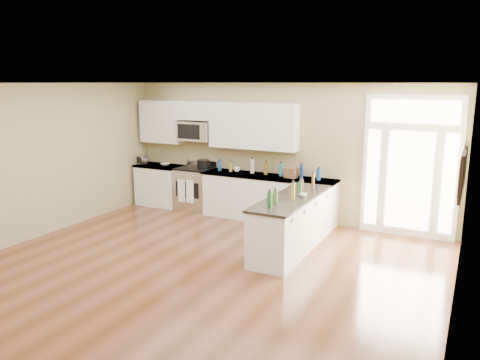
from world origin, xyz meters
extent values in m
plane|color=#562F18|center=(0.00, 0.00, 0.00)|extent=(8.00, 8.00, 0.00)
plane|color=tan|center=(0.00, 4.00, 1.40)|extent=(7.00, 0.00, 7.00)
plane|color=tan|center=(3.50, 0.00, 1.40)|extent=(0.00, 8.00, 8.00)
plane|color=white|center=(0.00, 0.00, 2.80)|extent=(8.00, 8.00, 0.00)
cube|color=white|center=(-2.87, 3.69, 0.45)|extent=(1.06, 0.62, 0.90)
cube|color=black|center=(-2.87, 3.69, 0.05)|extent=(1.02, 0.52, 0.10)
cube|color=black|center=(-2.87, 3.69, 0.92)|extent=(1.10, 0.66, 0.04)
cube|color=white|center=(-0.16, 3.69, 0.45)|extent=(2.81, 0.62, 0.90)
cube|color=black|center=(-0.16, 3.69, 0.05)|extent=(2.77, 0.52, 0.10)
cube|color=black|center=(-0.16, 3.69, 0.92)|extent=(2.85, 0.66, 0.04)
cube|color=white|center=(0.93, 2.24, 0.45)|extent=(0.65, 2.28, 0.90)
cube|color=black|center=(0.93, 2.24, 0.05)|extent=(0.61, 2.18, 0.10)
cube|color=black|center=(0.93, 2.24, 0.92)|extent=(0.69, 2.32, 0.04)
cube|color=white|center=(-2.88, 3.83, 1.93)|extent=(1.04, 0.33, 0.95)
cube|color=white|center=(-0.57, 3.83, 1.93)|extent=(1.94, 0.33, 0.95)
cube|color=white|center=(-1.95, 3.83, 2.20)|extent=(0.82, 0.33, 0.40)
cube|color=silver|center=(-1.95, 3.80, 1.76)|extent=(0.78, 0.40, 0.42)
cube|color=black|center=(-2.01, 3.59, 1.76)|extent=(0.56, 0.01, 0.32)
cube|color=white|center=(2.55, 3.96, 1.30)|extent=(1.70, 0.08, 2.60)
cube|color=white|center=(2.55, 3.91, 1.05)|extent=(0.78, 0.02, 1.80)
cube|color=white|center=(1.89, 3.91, 1.05)|extent=(0.22, 0.02, 1.80)
cube|color=white|center=(3.21, 3.91, 1.05)|extent=(0.22, 0.02, 1.80)
cube|color=white|center=(2.55, 3.91, 2.30)|extent=(1.50, 0.02, 0.40)
cube|color=black|center=(3.47, 2.20, 1.70)|extent=(0.04, 0.58, 0.58)
cube|color=#973C41|center=(3.45, 2.20, 1.70)|extent=(0.01, 0.46, 0.46)
cube|color=black|center=(3.47, 1.20, 1.70)|extent=(0.04, 0.58, 0.58)
cube|color=#973C41|center=(3.45, 1.20, 1.70)|extent=(0.01, 0.46, 0.46)
cube|color=silver|center=(-1.93, 3.69, 0.46)|extent=(0.79, 0.64, 0.92)
cube|color=black|center=(-1.93, 3.69, 0.94)|extent=(0.79, 0.60, 0.03)
cube|color=silver|center=(-1.93, 3.99, 1.01)|extent=(0.79, 0.04, 0.14)
cube|color=black|center=(-1.93, 3.36, 0.52)|extent=(0.58, 0.01, 0.34)
cylinder|color=silver|center=(-1.93, 3.34, 0.74)|extent=(0.70, 0.02, 0.02)
cube|color=white|center=(-2.05, 3.33, 0.50)|extent=(0.18, 0.02, 0.50)
cube|color=white|center=(-1.83, 3.33, 0.50)|extent=(0.18, 0.02, 0.50)
cylinder|color=black|center=(-1.72, 3.73, 1.05)|extent=(0.35, 0.35, 0.21)
cube|color=silver|center=(-3.35, 3.63, 1.04)|extent=(0.29, 0.27, 0.20)
cube|color=brown|center=(0.34, 3.71, 1.04)|extent=(0.27, 0.21, 0.20)
imported|color=white|center=(-2.74, 3.71, 0.96)|extent=(0.21, 0.21, 0.05)
imported|color=white|center=(1.07, 2.34, 0.96)|extent=(0.17, 0.17, 0.05)
imported|color=white|center=(-0.92, 3.78, 0.99)|extent=(0.17, 0.17, 0.11)
cylinder|color=#19591E|center=(1.02, 2.35, 1.06)|extent=(0.06, 0.06, 0.25)
cylinder|color=navy|center=(0.90, 3.73, 1.05)|extent=(0.08, 0.08, 0.23)
cylinder|color=brown|center=(-0.25, 3.79, 1.07)|extent=(0.08, 0.08, 0.26)
cylinder|color=olive|center=(1.01, 2.05, 1.08)|extent=(0.07, 0.07, 0.28)
cylinder|color=#26727F|center=(0.10, 3.76, 1.07)|extent=(0.08, 0.08, 0.26)
cylinder|color=#591919|center=(0.92, 2.70, 1.04)|extent=(0.07, 0.07, 0.20)
cylinder|color=#B2B2B7|center=(-0.55, 3.77, 1.09)|extent=(0.08, 0.08, 0.31)
cylinder|color=navy|center=(0.55, 3.72, 1.08)|extent=(0.07, 0.07, 0.28)
cylinder|color=#3F7226|center=(0.85, 1.70, 1.04)|extent=(0.08, 0.08, 0.20)
cylinder|color=#19591E|center=(0.88, 1.40, 1.06)|extent=(0.07, 0.07, 0.25)
cylinder|color=navy|center=(-1.30, 3.71, 1.05)|extent=(0.08, 0.08, 0.23)
cylinder|color=brown|center=(1.03, 3.00, 1.08)|extent=(0.06, 0.06, 0.27)
cylinder|color=olive|center=(-1.05, 3.74, 1.04)|extent=(0.07, 0.07, 0.20)
camera|label=1|loc=(3.61, -4.90, 2.81)|focal=35.00mm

